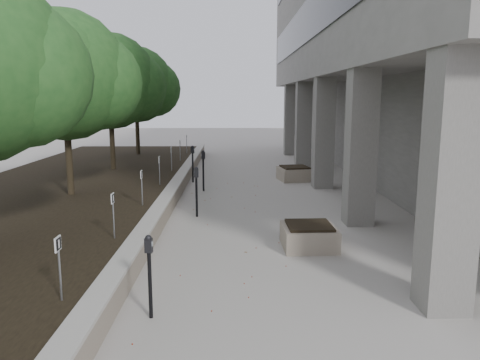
{
  "coord_description": "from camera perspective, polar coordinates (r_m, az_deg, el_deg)",
  "views": [
    {
      "loc": [
        0.15,
        -5.81,
        3.29
      ],
      "look_at": [
        0.29,
        5.39,
        1.29
      ],
      "focal_mm": 34.66,
      "sensor_mm": 36.0,
      "label": 1
    }
  ],
  "objects": [
    {
      "name": "ground",
      "position": [
        6.68,
        -2.01,
        -19.39
      ],
      "size": [
        90.0,
        90.0,
        0.0
      ],
      "primitive_type": "plane",
      "color": "#A19C94",
      "rests_on": "ground"
    },
    {
      "name": "retaining_wall",
      "position": [
        15.24,
        -8.15,
        -1.47
      ],
      "size": [
        0.39,
        26.0,
        0.5
      ],
      "primitive_type": null,
      "color": "gray",
      "rests_on": "ground"
    },
    {
      "name": "planting_bed",
      "position": [
        16.15,
        -21.2,
        -1.59
      ],
      "size": [
        7.0,
        26.0,
        0.4
      ],
      "primitive_type": "cube",
      "color": "black",
      "rests_on": "ground"
    },
    {
      "name": "crabapple_tree_3",
      "position": [
        14.67,
        -20.7,
        8.83
      ],
      "size": [
        4.6,
        4.0,
        5.44
      ],
      "primitive_type": null,
      "color": "#204F1E",
      "rests_on": "planting_bed"
    },
    {
      "name": "crabapple_tree_4",
      "position": [
        19.45,
        -15.68,
        9.27
      ],
      "size": [
        4.6,
        4.0,
        5.44
      ],
      "primitive_type": null,
      "color": "#204F1E",
      "rests_on": "planting_bed"
    },
    {
      "name": "crabapple_tree_5",
      "position": [
        24.32,
        -12.65,
        9.49
      ],
      "size": [
        4.6,
        4.0,
        5.44
      ],
      "primitive_type": null,
      "color": "#204F1E",
      "rests_on": "planting_bed"
    },
    {
      "name": "parking_sign_2",
      "position": [
        7.2,
        -21.32,
        -10.15
      ],
      "size": [
        0.04,
        0.22,
        0.96
      ],
      "primitive_type": null,
      "color": "black",
      "rests_on": "planting_bed"
    },
    {
      "name": "parking_sign_3",
      "position": [
        9.93,
        -15.31,
        -4.28
      ],
      "size": [
        0.04,
        0.22,
        0.96
      ],
      "primitive_type": null,
      "color": "black",
      "rests_on": "planting_bed"
    },
    {
      "name": "parking_sign_4",
      "position": [
        12.79,
        -11.98,
        -0.96
      ],
      "size": [
        0.04,
        0.22,
        0.96
      ],
      "primitive_type": null,
      "color": "black",
      "rests_on": "planting_bed"
    },
    {
      "name": "parking_sign_5",
      "position": [
        15.7,
        -9.88,
        1.15
      ],
      "size": [
        0.04,
        0.22,
        0.96
      ],
      "primitive_type": null,
      "color": "black",
      "rests_on": "planting_bed"
    },
    {
      "name": "parking_sign_6",
      "position": [
        18.63,
        -8.44,
        2.59
      ],
      "size": [
        0.04,
        0.22,
        0.96
      ],
      "primitive_type": null,
      "color": "black",
      "rests_on": "planting_bed"
    },
    {
      "name": "parking_sign_7",
      "position": [
        21.59,
        -7.39,
        3.64
      ],
      "size": [
        0.04,
        0.22,
        0.96
      ],
      "primitive_type": null,
      "color": "black",
      "rests_on": "planting_bed"
    },
    {
      "name": "parking_sign_8",
      "position": [
        24.55,
        -6.59,
        4.43
      ],
      "size": [
        0.04,
        0.22,
        0.96
      ],
      "primitive_type": null,
      "color": "black",
      "rests_on": "planting_bed"
    },
    {
      "name": "parking_meter_2",
      "position": [
        7.18,
        -11.05,
        -11.62
      ],
      "size": [
        0.14,
        0.11,
        1.3
      ],
      "primitive_type": null,
      "rotation": [
        0.0,
        0.0,
        -0.14
      ],
      "color": "black",
      "rests_on": "ground"
    },
    {
      "name": "parking_meter_3",
      "position": [
        12.89,
        -5.37,
        -1.46
      ],
      "size": [
        0.15,
        0.12,
        1.41
      ],
      "primitive_type": null,
      "rotation": [
        0.0,
        0.0,
        0.16
      ],
      "color": "black",
      "rests_on": "ground"
    },
    {
      "name": "parking_meter_4",
      "position": [
        18.18,
        -5.84,
        1.97
      ],
      "size": [
        0.17,
        0.14,
        1.45
      ],
      "primitive_type": null,
      "rotation": [
        0.0,
        0.0,
        -0.27
      ],
      "color": "black",
      "rests_on": "ground"
    },
    {
      "name": "parking_meter_5",
      "position": [
        16.42,
        -4.54,
        1.13
      ],
      "size": [
        0.17,
        0.15,
        1.46
      ],
      "primitive_type": null,
      "rotation": [
        0.0,
        0.0,
        0.34
      ],
      "color": "black",
      "rests_on": "ground"
    },
    {
      "name": "planter_front",
      "position": [
        10.43,
        8.48,
        -6.8
      ],
      "size": [
        1.19,
        1.19,
        0.54
      ],
      "primitive_type": null,
      "rotation": [
        0.0,
        0.0,
        0.03
      ],
      "color": "gray",
      "rests_on": "ground"
    },
    {
      "name": "planter_back",
      "position": [
        18.73,
        6.74,
        0.83
      ],
      "size": [
        1.41,
        1.41,
        0.57
      ],
      "primitive_type": null,
      "rotation": [
        0.0,
        0.0,
        0.18
      ],
      "color": "gray",
      "rests_on": "ground"
    },
    {
      "name": "berry_scatter",
      "position": [
        11.3,
        -1.97,
        -6.74
      ],
      "size": [
        3.3,
        14.1,
        0.02
      ],
      "primitive_type": null,
      "color": "#97240B",
      "rests_on": "ground"
    }
  ]
}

